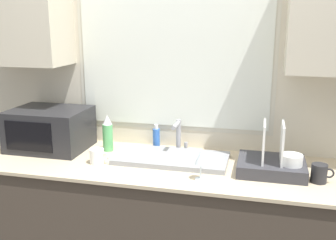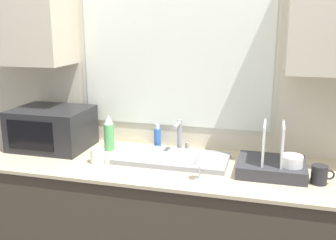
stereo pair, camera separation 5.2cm
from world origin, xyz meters
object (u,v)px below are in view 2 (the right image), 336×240
faucet (179,133)px  soap_bottle (158,138)px  microwave (52,128)px  dish_rack (273,164)px  mug_near_sink (98,156)px  wine_glass (200,158)px  spray_bottle (109,133)px

faucet → soap_bottle: faucet is taller
microwave → dish_rack: 1.45m
faucet → mug_near_sink: bearing=-142.7°
microwave → soap_bottle: size_ratio=3.04×
faucet → mug_near_sink: size_ratio=1.77×
dish_rack → wine_glass: 0.43m
faucet → spray_bottle: bearing=-169.1°
mug_near_sink → wine_glass: size_ratio=0.71×
dish_rack → wine_glass: (-0.38, -0.19, 0.06)m
spray_bottle → wine_glass: bearing=-26.7°
dish_rack → spray_bottle: 1.06m
faucet → soap_bottle: size_ratio=1.29×
spray_bottle → soap_bottle: spray_bottle is taller
dish_rack → soap_bottle: (-0.76, 0.27, 0.01)m
wine_glass → soap_bottle: bearing=129.0°
soap_bottle → wine_glass: wine_glass is taller
faucet → microwave: bearing=-171.0°
soap_bottle → spray_bottle: bearing=-156.5°
dish_rack → spray_bottle: bearing=172.3°
spray_bottle → wine_glass: 0.75m
faucet → mug_near_sink: faucet is taller
microwave → spray_bottle: 0.39m
soap_bottle → mug_near_sink: soap_bottle is taller
dish_rack → soap_bottle: bearing=160.3°
mug_near_sink → dish_rack: bearing=5.4°
microwave → wine_glass: (1.06, -0.29, -0.01)m
microwave → wine_glass: size_ratio=2.96×
soap_bottle → wine_glass: bearing=-51.0°
microwave → wine_glass: 1.10m
microwave → spray_bottle: microwave is taller
mug_near_sink → wine_glass: bearing=-8.7°
soap_bottle → mug_near_sink: size_ratio=1.37×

